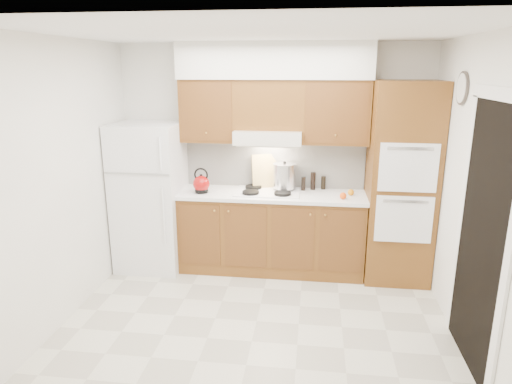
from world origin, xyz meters
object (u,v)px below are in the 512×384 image
fridge (151,196)px  kettle (201,184)px  oven_cabinet (400,184)px  stock_pot (284,176)px

fridge → kettle: size_ratio=9.00×
fridge → oven_cabinet: size_ratio=0.78×
fridge → stock_pot: fridge is taller
fridge → stock_pot: (1.56, 0.19, 0.25)m
fridge → kettle: fridge is taller
fridge → stock_pot: bearing=7.0°
oven_cabinet → kettle: 2.22m
oven_cabinet → stock_pot: oven_cabinet is taller
fridge → oven_cabinet: oven_cabinet is taller
kettle → stock_pot: (0.93, 0.24, 0.06)m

